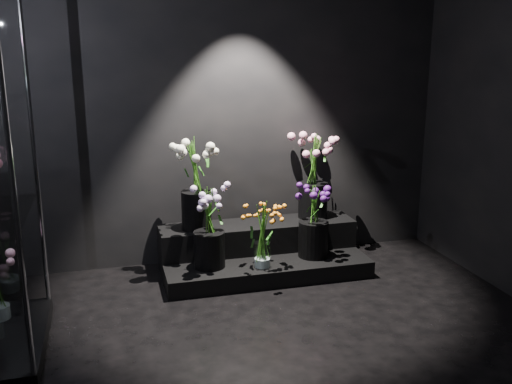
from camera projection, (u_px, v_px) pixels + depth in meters
name	position (u px, v px, depth m)	size (l,w,h in m)	color
floor	(286.00, 380.00, 3.26)	(4.00, 4.00, 0.00)	black
wall_back	(215.00, 101.00, 4.78)	(4.00, 4.00, 0.00)	black
display_riser	(261.00, 251.00, 4.85)	(1.68, 0.75, 0.37)	black
bouquet_orange_bells	(262.00, 234.00, 4.48)	(0.36, 0.36, 0.53)	white
bouquet_lilac	(209.00, 223.00, 4.46)	(0.37, 0.37, 0.64)	black
bouquet_purple	(314.00, 219.00, 4.70)	(0.39, 0.39, 0.61)	black
bouquet_cream_roses	(196.00, 177.00, 4.64)	(0.38, 0.38, 0.76)	black
bouquet_pink_roses	(314.00, 172.00, 4.96)	(0.42, 0.42, 0.73)	black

